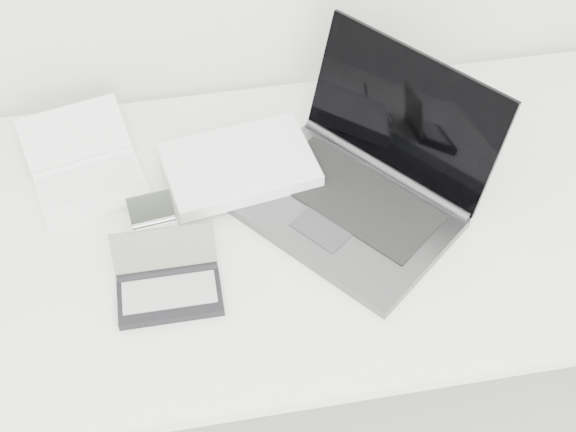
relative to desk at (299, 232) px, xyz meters
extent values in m
cube|color=white|center=(0.00, 0.00, 0.03)|extent=(1.60, 0.80, 0.03)
cylinder|color=silver|center=(0.75, 0.35, -0.33)|extent=(0.04, 0.04, 0.70)
cube|color=#525457|center=(0.09, -0.01, 0.06)|extent=(0.49, 0.51, 0.02)
cube|color=black|center=(0.12, 0.01, 0.07)|extent=(0.34, 0.37, 0.00)
cube|color=black|center=(0.23, 0.11, 0.20)|extent=(0.34, 0.38, 0.26)
cylinder|color=#525457|center=(0.20, 0.08, 0.07)|extent=(0.28, 0.33, 0.02)
cube|color=#383A3D|center=(0.04, -0.05, 0.07)|extent=(0.13, 0.13, 0.00)
cube|color=white|center=(-0.10, 0.13, 0.08)|extent=(0.33, 0.25, 0.03)
cube|color=white|center=(-0.10, 0.13, 0.10)|extent=(0.32, 0.24, 0.00)
cube|color=white|center=(-0.41, 0.14, 0.05)|extent=(0.25, 0.19, 0.02)
cube|color=silver|center=(-0.41, 0.15, 0.06)|extent=(0.21, 0.13, 0.00)
cube|color=white|center=(-0.44, 0.28, 0.09)|extent=(0.24, 0.17, 0.06)
cylinder|color=white|center=(-0.43, 0.21, 0.06)|extent=(0.21, 0.07, 0.02)
cube|color=silver|center=(-0.28, -0.01, 0.05)|extent=(0.10, 0.08, 0.01)
cube|color=#BBBBC0|center=(-0.28, -0.01, 0.06)|extent=(0.07, 0.05, 0.00)
cube|color=#97A598|center=(-0.29, 0.04, 0.09)|extent=(0.09, 0.05, 0.06)
cylinder|color=silver|center=(-0.29, 0.03, 0.06)|extent=(0.09, 0.02, 0.01)
cube|color=black|center=(-0.27, -0.15, 0.06)|extent=(0.19, 0.10, 0.02)
cube|color=gray|center=(-0.27, -0.15, 0.07)|extent=(0.17, 0.07, 0.00)
cube|color=#646C59|center=(-0.27, -0.08, 0.11)|extent=(0.19, 0.05, 0.08)
cylinder|color=black|center=(-0.27, -0.10, 0.06)|extent=(0.19, 0.02, 0.02)
camera|label=1|loc=(-0.20, -1.00, 1.30)|focal=50.00mm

